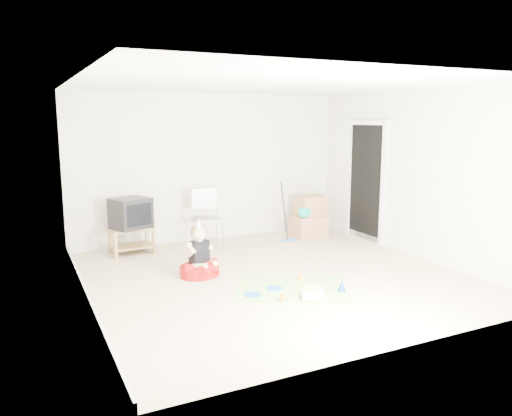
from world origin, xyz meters
name	(u,v)px	position (x,y,z in m)	size (l,w,h in m)	color
ground	(275,275)	(0.00, 0.00, 0.00)	(5.00, 5.00, 0.00)	#CBB792
doorway_recess	(366,183)	(2.48, 1.20, 1.02)	(0.02, 0.90, 2.05)	black
tv_stand	(132,238)	(-1.54, 2.04, 0.25)	(0.70, 0.47, 0.42)	olive
crt_tv	(131,213)	(-1.54, 2.04, 0.67)	(0.56, 0.47, 0.49)	black
folding_chair	(207,219)	(-0.31, 1.85, 0.50)	(0.52, 0.50, 1.03)	gray
cardboard_boxes	(309,217)	(1.67, 1.80, 0.36)	(0.62, 0.48, 0.76)	#A97751
floor_mop	(289,226)	(1.17, 1.67, 0.26)	(0.26, 0.35, 1.03)	blue
book_pile	(319,230)	(2.11, 2.12, 0.03)	(0.27, 0.30, 0.05)	#267331
seated_woman	(200,263)	(-0.95, 0.44, 0.18)	(0.71, 0.71, 0.82)	#A3100F
party_mat	(291,289)	(-0.07, -0.59, 0.00)	(1.41, 1.02, 0.01)	#FF35A5
birthday_cake	(313,296)	(-0.01, -1.01, 0.04)	(0.34, 0.32, 0.14)	white
blue_plate_near	(274,288)	(-0.28, -0.50, 0.01)	(0.21, 0.21, 0.01)	blue
blue_plate_far	(253,295)	(-0.62, -0.59, 0.01)	(0.21, 0.21, 0.01)	blue
orange_cup_near	(300,277)	(0.21, -0.33, 0.04)	(0.07, 0.07, 0.08)	orange
orange_cup_far	(283,298)	(-0.39, -0.93, 0.05)	(0.07, 0.07, 0.08)	orange
blue_party_hat	(342,286)	(0.45, -0.96, 0.08)	(0.11, 0.11, 0.15)	blue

